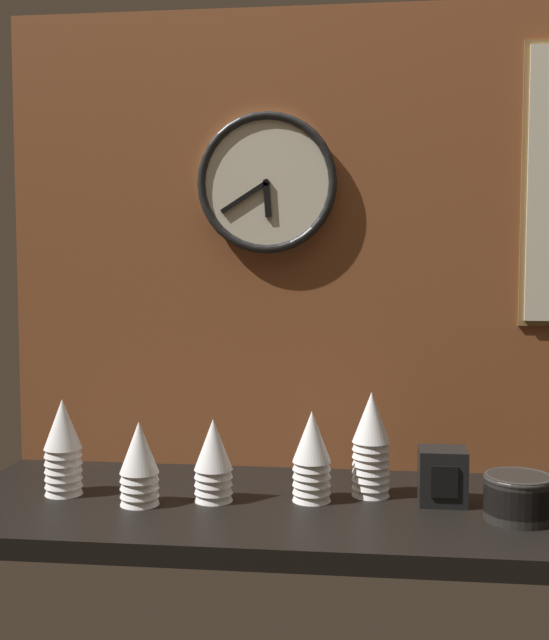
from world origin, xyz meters
The scene contains 10 objects.
ground_plane centered at (0.00, 0.00, -2.00)cm, with size 160.00×56.00×4.00cm, color black.
wall_tiled_back centered at (0.00, 26.50, 52.50)cm, with size 160.00×3.00×105.00cm.
cup_stack_center_left centered at (-27.40, -2.24, 8.35)cm, with size 7.78×7.78×16.71cm.
cup_stack_center_right centered at (4.06, 4.89, 10.75)cm, with size 7.78×7.78×21.49cm.
cup_stack_center centered at (-7.77, 0.16, 9.15)cm, with size 7.78×7.78×18.30cm.
cup_stack_far_left centered at (-59.06, -1.43, 9.95)cm, with size 7.78×7.78×19.90cm.
cup_stack_left centered at (-41.48, -6.41, 8.35)cm, with size 7.78×7.78×16.71cm.
bowl_stack_right centered at (31.34, -7.43, 4.55)cm, with size 12.96×12.96×8.58cm.
wall_clock centered at (-19.79, 23.46, 65.72)cm, with size 31.91×2.70×31.91cm.
napkin_dispenser centered at (18.19, 1.16, 5.52)cm, with size 9.37×8.58×11.04cm.
Camera 1 is at (3.01, -157.86, 48.78)cm, focal length 45.00 mm.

